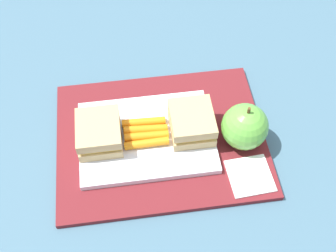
{
  "coord_description": "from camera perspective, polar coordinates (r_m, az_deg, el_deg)",
  "views": [
    {
      "loc": [
        -0.04,
        -0.41,
        0.64
      ],
      "look_at": [
        0.01,
        0.0,
        0.04
      ],
      "focal_mm": 46.09,
      "sensor_mm": 36.0,
      "label": 1
    }
  ],
  "objects": [
    {
      "name": "ground_plane",
      "position": [
        0.76,
        -0.94,
        -1.92
      ],
      "size": [
        2.4,
        2.4,
        0.0
      ],
      "primitive_type": "plane",
      "color": "#42667A"
    },
    {
      "name": "lunchbag_mat",
      "position": [
        0.75,
        -0.94,
        -1.71
      ],
      "size": [
        0.36,
        0.28,
        0.01
      ],
      "primitive_type": "cube",
      "color": "maroon",
      "rests_on": "ground_plane"
    },
    {
      "name": "paper_napkin",
      "position": [
        0.72,
        10.78,
        -6.49
      ],
      "size": [
        0.07,
        0.07,
        0.0
      ],
      "primitive_type": "cube",
      "rotation": [
        0.0,
        0.0,
        0.06
      ],
      "color": "white",
      "rests_on": "lunchbag_mat"
    },
    {
      "name": "food_tray",
      "position": [
        0.74,
        -2.86,
        -1.46
      ],
      "size": [
        0.23,
        0.17,
        0.01
      ],
      "primitive_type": "cube",
      "color": "white",
      "rests_on": "lunchbag_mat"
    },
    {
      "name": "sandwich_half_left",
      "position": [
        0.72,
        -9.1,
        -0.92
      ],
      "size": [
        0.07,
        0.08,
        0.04
      ],
      "color": "tan",
      "rests_on": "food_tray"
    },
    {
      "name": "carrot_sticks_bundle",
      "position": [
        0.73,
        -2.99,
        -0.87
      ],
      "size": [
        0.08,
        0.06,
        0.02
      ],
      "color": "orange",
      "rests_on": "food_tray"
    },
    {
      "name": "sandwich_half_right",
      "position": [
        0.73,
        3.16,
        0.44
      ],
      "size": [
        0.07,
        0.08,
        0.04
      ],
      "color": "tan",
      "rests_on": "food_tray"
    },
    {
      "name": "apple",
      "position": [
        0.73,
        10.12,
        -0.08
      ],
      "size": [
        0.08,
        0.08,
        0.09
      ],
      "color": "#66B742",
      "rests_on": "lunchbag_mat"
    }
  ]
}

